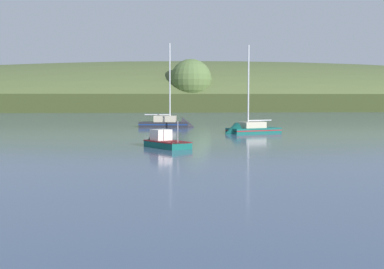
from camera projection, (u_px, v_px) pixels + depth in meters
name	position (u px, v px, depth m)	size (l,w,h in m)	color
far_shoreline_hill	(211.00, 108.00, 206.84)	(467.10, 118.44, 37.18)	#35401E
sailboat_near_mooring	(171.00, 125.00, 76.80)	(8.31, 4.29, 13.36)	#232328
sailboat_midwater_white	(247.00, 131.00, 63.45)	(7.61, 4.71, 11.71)	#0F564C
fishing_boat_moored	(164.00, 144.00, 45.42)	(3.93, 5.23, 3.12)	#0F564C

